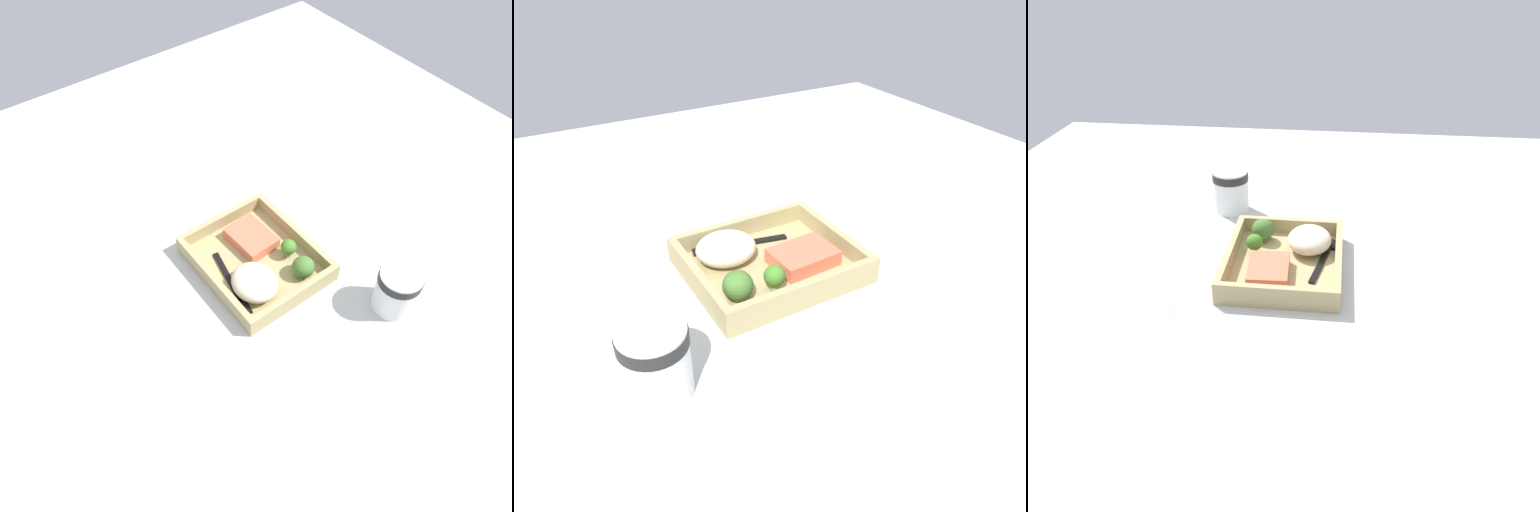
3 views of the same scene
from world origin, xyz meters
The scene contains 10 objects.
ground_plane centered at (0.00, 0.00, -1.00)cm, with size 160.00×160.00×2.00cm, color #BABCB9.
takeout_tray centered at (0.00, 0.00, 0.60)cm, with size 24.48×20.77×1.20cm, color tan.
tray_rim centered at (0.00, 0.00, 2.66)cm, with size 24.48×20.77×2.93cm.
salmon_fillet centered at (-4.45, 2.19, 2.35)cm, with size 9.28×6.98×2.30cm, color #E66C4C.
mashed_potatoes centered at (5.20, -4.23, 3.38)cm, with size 9.29×8.22×4.35cm, color beige.
broccoli_floret_1 centered at (7.90, 5.05, 3.41)cm, with size 4.28×4.28×4.41cm.
broccoli_floret_2 centered at (2.65, 5.81, 3.55)cm, with size 3.10×3.10×4.02cm.
fork centered at (2.27, -7.26, 1.42)cm, with size 15.80×4.92×0.44cm.
paper_cup centered at (22.40, 14.23, 5.17)cm, with size 7.78×7.78×9.25cm.
receipt_slip centered at (-10.34, 22.03, 0.12)cm, with size 9.56×11.95×0.24cm, color white.
Camera 3 is at (-75.78, -8.63, 50.60)cm, focal length 35.00 mm.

